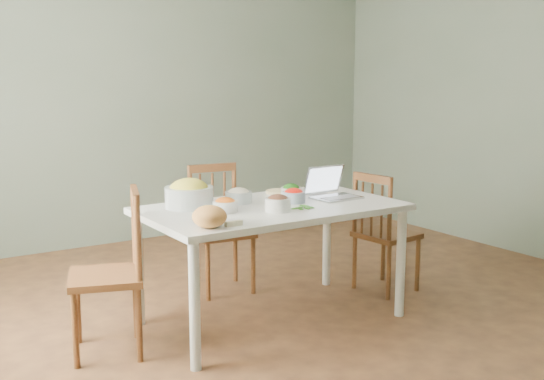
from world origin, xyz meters
TOP-DOWN VIEW (x-y plane):
  - floor at (0.00, 0.00)m, footprint 5.00×5.00m
  - wall_back at (0.00, 2.50)m, footprint 5.00×0.00m
  - dining_table at (-0.24, 0.02)m, footprint 1.61×0.91m
  - chair_far at (-0.22, 0.71)m, footprint 0.45×0.43m
  - chair_left at (-1.30, 0.11)m, footprint 0.51×0.52m
  - chair_right at (0.80, 0.07)m, footprint 0.41×0.42m
  - bread_boule at (-0.85, -0.31)m, footprint 0.24×0.24m
  - butter_stick at (-0.72, -0.34)m, footprint 0.10×0.03m
  - bowl_squash at (-0.70, 0.25)m, footprint 0.37×0.37m
  - bowl_carrot at (-0.57, 0.01)m, footprint 0.18×0.18m
  - bowl_onion at (-0.36, 0.21)m, footprint 0.21×0.21m
  - bowl_mushroom at (-0.30, -0.15)m, footprint 0.20×0.20m
  - bowl_redpep at (-0.06, 0.03)m, footprint 0.16×0.16m
  - bowl_broccoli at (0.03, 0.19)m, footprint 0.18×0.18m
  - flatbread at (0.05, 0.36)m, footprint 0.23×0.23m
  - basil_bunch at (-0.13, -0.15)m, footprint 0.18×0.18m
  - laptop at (0.26, -0.02)m, footprint 0.32×0.29m

SIDE VIEW (x-z plane):
  - floor at x=0.00m, z-range 0.00..0.00m
  - dining_table at x=-0.24m, z-range 0.00..0.76m
  - chair_right at x=0.80m, z-range 0.00..0.88m
  - chair_far at x=-0.22m, z-range 0.00..0.92m
  - chair_left at x=-1.30m, z-range 0.00..0.94m
  - flatbread at x=0.05m, z-range 0.76..0.77m
  - basil_bunch at x=-0.13m, z-range 0.76..0.78m
  - butter_stick at x=-0.72m, z-range 0.76..0.78m
  - bowl_carrot at x=-0.57m, z-range 0.76..0.84m
  - bowl_broccoli at x=0.03m, z-range 0.76..0.84m
  - bowl_redpep at x=-0.06m, z-range 0.76..0.85m
  - bowl_onion at x=-0.36m, z-range 0.76..0.85m
  - bowl_mushroom at x=-0.30m, z-range 0.76..0.86m
  - bread_boule at x=-0.85m, z-range 0.76..0.88m
  - bowl_squash at x=-0.70m, z-range 0.76..0.93m
  - laptop at x=0.26m, z-range 0.76..0.96m
  - wall_back at x=0.00m, z-range 0.00..2.70m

